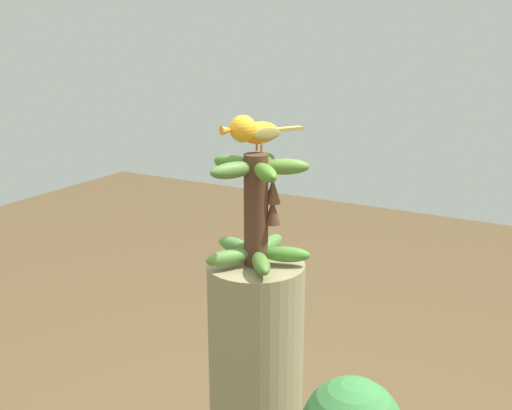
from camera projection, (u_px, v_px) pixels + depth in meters
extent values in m
cylinder|color=#4C2D1E|center=(256.00, 211.00, 1.38)|extent=(0.06, 0.06, 0.26)
ellipsoid|color=#457D2C|center=(286.00, 254.00, 1.39)|extent=(0.07, 0.12, 0.04)
ellipsoid|color=#4A7734|center=(269.00, 244.00, 1.46)|extent=(0.11, 0.04, 0.04)
ellipsoid|color=#4D7F36|center=(235.00, 246.00, 1.45)|extent=(0.06, 0.12, 0.04)
ellipsoid|color=#507C34|center=(229.00, 258.00, 1.37)|extent=(0.11, 0.09, 0.04)
ellipsoid|color=#48702B|center=(261.00, 263.00, 1.34)|extent=(0.11, 0.10, 0.04)
ellipsoid|color=#3F792B|center=(264.00, 161.00, 1.41)|extent=(0.12, 0.06, 0.04)
ellipsoid|color=#437324|center=(234.00, 163.00, 1.38)|extent=(0.05, 0.12, 0.04)
ellipsoid|color=#4C7432|center=(232.00, 170.00, 1.31)|extent=(0.12, 0.08, 0.04)
ellipsoid|color=#487824|center=(265.00, 173.00, 1.29)|extent=(0.10, 0.11, 0.04)
ellipsoid|color=#51792D|center=(284.00, 167.00, 1.35)|extent=(0.09, 0.11, 0.04)
cone|color=#4C2D1E|center=(273.00, 211.00, 1.37)|extent=(0.04, 0.04, 0.06)
cone|color=brown|center=(273.00, 190.00, 1.37)|extent=(0.04, 0.04, 0.06)
cylinder|color=#C68933|center=(257.00, 147.00, 1.38)|extent=(0.01, 0.00, 0.02)
cylinder|color=#C68933|center=(263.00, 149.00, 1.36)|extent=(0.00, 0.01, 0.02)
ellipsoid|color=orange|center=(260.00, 133.00, 1.36)|extent=(0.10, 0.08, 0.05)
ellipsoid|color=olive|center=(257.00, 131.00, 1.38)|extent=(0.07, 0.04, 0.03)
ellipsoid|color=olive|center=(267.00, 134.00, 1.34)|extent=(0.07, 0.04, 0.03)
cube|color=olive|center=(289.00, 129.00, 1.40)|extent=(0.07, 0.05, 0.01)
sphere|color=orange|center=(243.00, 129.00, 1.33)|extent=(0.06, 0.06, 0.06)
sphere|color=black|center=(245.00, 128.00, 1.31)|extent=(0.01, 0.01, 0.01)
cone|color=orange|center=(228.00, 130.00, 1.31)|extent=(0.04, 0.03, 0.02)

